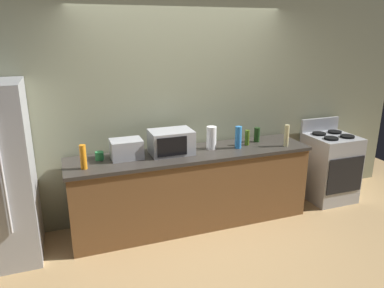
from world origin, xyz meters
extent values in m
plane|color=tan|center=(0.00, 0.00, 0.00)|extent=(8.00, 8.00, 0.00)
cube|color=gray|center=(0.00, 0.81, 1.35)|extent=(6.40, 0.10, 2.70)
cube|color=brown|center=(0.00, 0.40, 0.43)|extent=(2.80, 0.60, 0.86)
cube|color=#38332D|center=(0.00, 0.40, 0.88)|extent=(2.84, 0.64, 0.04)
cylinder|color=silver|center=(-1.91, 0.03, 1.00)|extent=(0.02, 0.02, 1.10)
cube|color=#B7BABF|center=(2.00, 0.40, 0.45)|extent=(0.60, 0.60, 0.90)
cube|color=black|center=(2.00, 0.10, 0.45)|extent=(0.55, 0.02, 0.48)
cube|color=#B7BABF|center=(2.00, 0.68, 0.99)|extent=(0.60, 0.04, 0.18)
cylinder|color=black|center=(1.87, 0.28, 0.91)|extent=(0.18, 0.18, 0.02)
cylinder|color=black|center=(2.13, 0.28, 0.91)|extent=(0.18, 0.18, 0.02)
cylinder|color=black|center=(1.87, 0.52, 0.91)|extent=(0.18, 0.18, 0.02)
cylinder|color=black|center=(2.13, 0.52, 0.91)|extent=(0.18, 0.18, 0.02)
cube|color=#B7BABF|center=(-0.23, 0.45, 1.04)|extent=(0.48, 0.34, 0.27)
cube|color=black|center=(-0.27, 0.28, 1.04)|extent=(0.34, 0.01, 0.21)
cube|color=#B7BABF|center=(-0.74, 0.46, 1.01)|extent=(0.34, 0.26, 0.21)
cylinder|color=white|center=(0.26, 0.45, 1.04)|extent=(0.12, 0.12, 0.27)
cylinder|color=#1E3F19|center=(0.91, 0.52, 0.99)|extent=(0.07, 0.07, 0.18)
cylinder|color=orange|center=(-1.21, 0.28, 1.03)|extent=(0.07, 0.07, 0.25)
cylinder|color=#338CE5|center=(0.57, 0.36, 1.03)|extent=(0.08, 0.08, 0.26)
cylinder|color=#4C6B19|center=(0.73, 0.44, 0.99)|extent=(0.06, 0.06, 0.19)
cylinder|color=beige|center=(1.15, 0.23, 1.03)|extent=(0.06, 0.06, 0.26)
cylinder|color=#2D8C47|center=(-1.03, 0.50, 0.95)|extent=(0.09, 0.09, 0.09)
camera|label=1|loc=(-1.38, -3.36, 2.24)|focal=34.33mm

